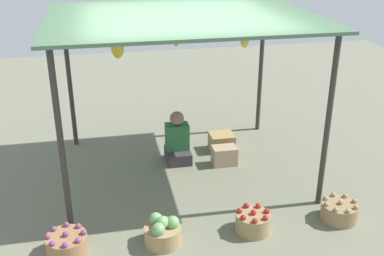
{
  "coord_description": "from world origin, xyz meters",
  "views": [
    {
      "loc": [
        -1.07,
        -5.92,
        3.3
      ],
      "look_at": [
        0.0,
        -0.66,
        0.95
      ],
      "focal_mm": 43.85,
      "sensor_mm": 36.0,
      "label": 1
    }
  ],
  "objects_px": {
    "vendor_person": "(177,142)",
    "wooden_crate_stacked_rear": "(222,142)",
    "basket_cabbages": "(163,232)",
    "basket_potatoes": "(339,211)",
    "basket_purple_onions": "(67,244)",
    "wooden_crate_near_vendor": "(224,156)",
    "basket_red_apples": "(253,222)"
  },
  "relations": [
    {
      "from": "vendor_person",
      "to": "wooden_crate_stacked_rear",
      "type": "bearing_deg",
      "value": 16.25
    },
    {
      "from": "wooden_crate_stacked_rear",
      "to": "basket_cabbages",
      "type": "bearing_deg",
      "value": -120.01
    },
    {
      "from": "basket_potatoes",
      "to": "vendor_person",
      "type": "bearing_deg",
      "value": 130.61
    },
    {
      "from": "basket_purple_onions",
      "to": "wooden_crate_stacked_rear",
      "type": "xyz_separation_m",
      "value": [
        2.3,
        2.14,
        0.01
      ]
    },
    {
      "from": "vendor_person",
      "to": "wooden_crate_stacked_rear",
      "type": "xyz_separation_m",
      "value": [
        0.74,
        0.22,
        -0.17
      ]
    },
    {
      "from": "basket_red_apples",
      "to": "basket_potatoes",
      "type": "xyz_separation_m",
      "value": [
        1.1,
        0.02,
        -0.01
      ]
    },
    {
      "from": "basket_purple_onions",
      "to": "wooden_crate_near_vendor",
      "type": "bearing_deg",
      "value": 36.87
    },
    {
      "from": "basket_purple_onions",
      "to": "basket_potatoes",
      "type": "distance_m",
      "value": 3.2
    },
    {
      "from": "basket_purple_onions",
      "to": "basket_potatoes",
      "type": "height_order",
      "value": "basket_purple_onions"
    },
    {
      "from": "wooden_crate_near_vendor",
      "to": "wooden_crate_stacked_rear",
      "type": "bearing_deg",
      "value": 79.97
    },
    {
      "from": "basket_potatoes",
      "to": "wooden_crate_stacked_rear",
      "type": "height_order",
      "value": "basket_potatoes"
    },
    {
      "from": "wooden_crate_near_vendor",
      "to": "basket_purple_onions",
      "type": "bearing_deg",
      "value": -143.13
    },
    {
      "from": "vendor_person",
      "to": "basket_purple_onions",
      "type": "bearing_deg",
      "value": -128.89
    },
    {
      "from": "basket_cabbages",
      "to": "wooden_crate_stacked_rear",
      "type": "relative_size",
      "value": 1.11
    },
    {
      "from": "basket_cabbages",
      "to": "wooden_crate_stacked_rear",
      "type": "height_order",
      "value": "basket_cabbages"
    },
    {
      "from": "basket_purple_onions",
      "to": "wooden_crate_stacked_rear",
      "type": "relative_size",
      "value": 1.21
    },
    {
      "from": "basket_cabbages",
      "to": "basket_red_apples",
      "type": "xyz_separation_m",
      "value": [
        1.06,
        0.02,
        -0.03
      ]
    },
    {
      "from": "basket_purple_onions",
      "to": "wooden_crate_near_vendor",
      "type": "height_order",
      "value": "basket_purple_onions"
    },
    {
      "from": "basket_purple_onions",
      "to": "basket_red_apples",
      "type": "xyz_separation_m",
      "value": [
        2.1,
        -0.01,
        0.0
      ]
    },
    {
      "from": "vendor_person",
      "to": "wooden_crate_stacked_rear",
      "type": "distance_m",
      "value": 0.79
    },
    {
      "from": "basket_cabbages",
      "to": "wooden_crate_stacked_rear",
      "type": "xyz_separation_m",
      "value": [
        1.26,
        2.17,
        -0.02
      ]
    },
    {
      "from": "vendor_person",
      "to": "basket_cabbages",
      "type": "relative_size",
      "value": 1.89
    },
    {
      "from": "basket_cabbages",
      "to": "basket_potatoes",
      "type": "xyz_separation_m",
      "value": [
        2.16,
        0.04,
        -0.04
      ]
    },
    {
      "from": "vendor_person",
      "to": "basket_potatoes",
      "type": "xyz_separation_m",
      "value": [
        1.65,
        -1.92,
        -0.19
      ]
    },
    {
      "from": "vendor_person",
      "to": "basket_purple_onions",
      "type": "xyz_separation_m",
      "value": [
        -1.55,
        -1.92,
        -0.18
      ]
    },
    {
      "from": "vendor_person",
      "to": "basket_cabbages",
      "type": "bearing_deg",
      "value": -104.65
    },
    {
      "from": "vendor_person",
      "to": "wooden_crate_near_vendor",
      "type": "height_order",
      "value": "vendor_person"
    },
    {
      "from": "basket_purple_onions",
      "to": "basket_potatoes",
      "type": "relative_size",
      "value": 1.03
    },
    {
      "from": "basket_purple_onions",
      "to": "basket_red_apples",
      "type": "bearing_deg",
      "value": -0.36
    },
    {
      "from": "basket_potatoes",
      "to": "wooden_crate_near_vendor",
      "type": "bearing_deg",
      "value": 120.84
    },
    {
      "from": "vendor_person",
      "to": "basket_potatoes",
      "type": "distance_m",
      "value": 2.54
    },
    {
      "from": "vendor_person",
      "to": "basket_cabbages",
      "type": "distance_m",
      "value": 2.03
    }
  ]
}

